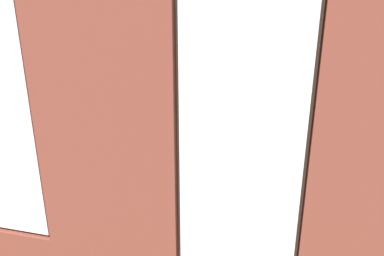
{
  "coord_description": "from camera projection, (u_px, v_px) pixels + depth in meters",
  "views": [
    {
      "loc": [
        -1.27,
        5.0,
        2.61
      ],
      "look_at": [
        -0.08,
        0.4,
        0.94
      ],
      "focal_mm": 35.0,
      "sensor_mm": 36.0,
      "label": 1
    }
  ],
  "objects": [
    {
      "name": "ground_plane",
      "position": [
        194.0,
        180.0,
        5.74
      ],
      "size": [
        6.69,
        6.05,
        0.1
      ],
      "primitive_type": "cube",
      "color": "brown"
    },
    {
      "name": "potted_plant_foreground_right",
      "position": [
        107.0,
        104.0,
        7.94
      ],
      "size": [
        0.42,
        0.42,
        0.71
      ],
      "color": "#47423D",
      "rests_on": "ground_plane"
    },
    {
      "name": "coffee_table",
      "position": [
        212.0,
        154.0,
        5.61
      ],
      "size": [
        1.5,
        0.87,
        0.43
      ],
      "color": "#A87547",
      "rests_on": "ground_plane"
    },
    {
      "name": "media_console",
      "position": [
        50.0,
        137.0,
        6.57
      ],
      "size": [
        1.23,
        0.42,
        0.57
      ],
      "primitive_type": "cube",
      "color": "black",
      "rests_on": "ground_plane"
    },
    {
      "name": "brick_wall_with_windows",
      "position": [
        105.0,
        130.0,
        2.76
      ],
      "size": [
        6.09,
        0.3,
        3.4
      ],
      "color": "brown",
      "rests_on": "ground_plane"
    },
    {
      "name": "remote_gray",
      "position": [
        181.0,
        151.0,
        5.57
      ],
      "size": [
        0.14,
        0.17,
        0.02
      ],
      "primitive_type": "cube",
      "rotation": [
        0.0,
        0.0,
        0.6
      ],
      "color": "#59595B",
      "rests_on": "coffee_table"
    },
    {
      "name": "papasan_chair",
      "position": [
        222.0,
        120.0,
        6.93
      ],
      "size": [
        1.17,
        1.17,
        0.72
      ],
      "color": "olive",
      "rests_on": "ground_plane"
    },
    {
      "name": "candle_jar",
      "position": [
        212.0,
        148.0,
        5.57
      ],
      "size": [
        0.08,
        0.08,
        0.1
      ],
      "primitive_type": "cylinder",
      "color": "#B7333D",
      "rests_on": "coffee_table"
    },
    {
      "name": "tv_flatscreen",
      "position": [
        45.0,
        101.0,
        6.36
      ],
      "size": [
        0.98,
        0.2,
        0.71
      ],
      "color": "black",
      "rests_on": "media_console"
    },
    {
      "name": "potted_plant_between_couches",
      "position": [
        206.0,
        218.0,
        3.61
      ],
      "size": [
        0.6,
        0.6,
        0.88
      ],
      "color": "#47423D",
      "rests_on": "ground_plane"
    },
    {
      "name": "white_wall_right",
      "position": [
        0.0,
        60.0,
        5.69
      ],
      "size": [
        0.1,
        5.05,
        3.4
      ],
      "primitive_type": "cube",
      "color": "silver",
      "rests_on": "ground_plane"
    },
    {
      "name": "potted_plant_mid_room_small",
      "position": [
        240.0,
        137.0,
        6.41
      ],
      "size": [
        0.32,
        0.32,
        0.54
      ],
      "color": "#47423D",
      "rests_on": "ground_plane"
    },
    {
      "name": "potted_plant_by_left_couch",
      "position": [
        325.0,
        150.0,
        5.92
      ],
      "size": [
        0.31,
        0.31,
        0.44
      ],
      "color": "#9E5638",
      "rests_on": "ground_plane"
    },
    {
      "name": "couch_by_window",
      "position": [
        69.0,
        222.0,
        4.0
      ],
      "size": [
        2.08,
        0.87,
        0.8
      ],
      "color": "black",
      "rests_on": "ground_plane"
    },
    {
      "name": "cup_ceramic",
      "position": [
        241.0,
        147.0,
        5.62
      ],
      "size": [
        0.07,
        0.07,
        0.08
      ],
      "primitive_type": "cylinder",
      "color": "#4C4C51",
      "rests_on": "coffee_table"
    },
    {
      "name": "couch_left",
      "position": [
        369.0,
        194.0,
        4.57
      ],
      "size": [
        0.98,
        1.9,
        0.8
      ],
      "rotation": [
        0.0,
        0.0,
        1.63
      ],
      "color": "black",
      "rests_on": "ground_plane"
    },
    {
      "name": "table_plant_small",
      "position": [
        201.0,
        141.0,
        5.7
      ],
      "size": [
        0.12,
        0.12,
        0.19
      ],
      "color": "gray",
      "rests_on": "coffee_table"
    }
  ]
}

